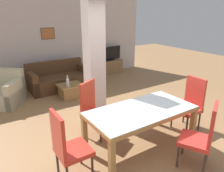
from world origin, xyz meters
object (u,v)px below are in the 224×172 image
Objects in this scene: sofa at (59,79)px; coffee_table at (71,91)px; tv_screen at (109,54)px; tv_stand at (109,67)px; dining_chair_near_right at (202,135)px; dining_table at (141,117)px; bottle at (68,82)px; dining_chair_far_left at (93,108)px; dining_chair_head_left at (67,145)px; dining_chair_head_right at (190,103)px; armchair at (3,93)px.

coffee_table is (-0.02, -0.94, -0.08)m from sofa.
tv_stand is at bearing 180.00° from tv_screen.
tv_screen is (1.69, 5.22, 0.19)m from dining_chair_near_right.
dining_chair_near_right is 4.70m from sofa.
sofa is at bearing 68.68° from dining_chair_near_right.
tv_screen reaches higher than sofa.
dining_table is 2.76m from bottle.
dining_chair_far_left reaches higher than dining_table.
dining_table is 1.34m from dining_chair_head_left.
bottle reaches higher than coffee_table.
tv_stand is (3.48, 4.35, -0.31)m from dining_chair_head_left.
dining_chair_near_right reaches higher than sofa.
sofa is 1.08m from bottle.
dining_chair_head_right is 4.04m from sofa.
bottle is (-1.48, 2.75, -0.06)m from dining_chair_head_right.
tv_stand is at bearing 34.55° from bottle.
dining_chair_head_left reaches higher than armchair.
armchair is 1.18× the size of tv_stand.
tv_screen is (2.60, 3.48, 0.19)m from dining_chair_far_left.
tv_screen is at bearing 63.80° from dining_table.
bottle reaches higher than tv_stand.
dining_chair_far_left is at bearing 63.70° from dining_chair_head_right.
dining_chair_near_right reaches higher than bottle.
dining_chair_far_left is (-0.45, 0.87, -0.05)m from dining_table.
coffee_table is (1.26, 2.86, -0.36)m from dining_chair_head_left.
dining_table is at bearing -88.53° from coffee_table.
dining_chair_head_left is 4.01m from sofa.
dining_table is 0.98m from dining_chair_far_left.
dining_chair_far_left and dining_chair_near_right have the same top height.
armchair is (-2.16, 4.28, -0.26)m from dining_chair_near_right.
dining_chair_head_right is at bearing -64.40° from coffee_table.
armchair is at bearing 13.27° from sofa.
dining_chair_far_left is 1.64× the size of coffee_table.
dining_chair_head_left reaches higher than coffee_table.
bottle is (1.15, 2.75, -0.06)m from dining_chair_head_left.
tv_screen is at bearing -128.30° from armchair.
tv_screen is (2.20, 0.56, 0.47)m from sofa.
dining_chair_head_right is 3.19m from coffee_table.
coffee_table is 0.34m from bottle.
tv_screen is (3.84, 0.94, 0.45)m from armchair.
armchair is at bearing 161.43° from coffee_table.
bottle is at bearing -125.83° from dining_chair_far_left.
dining_chair_far_left is at bearing 82.24° from sofa.
coffee_table is at bearing 156.19° from dining_chair_head_left.
dining_table is 2.82× the size of coffee_table.
sofa is at bearing 7.41° from tv_screen.
dining_chair_far_left is 4.36m from tv_stand.
tv_stand is (2.33, 1.60, -0.25)m from bottle.
armchair is 1.87× the size of coffee_table.
dining_chair_head_right reaches higher than bottle.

